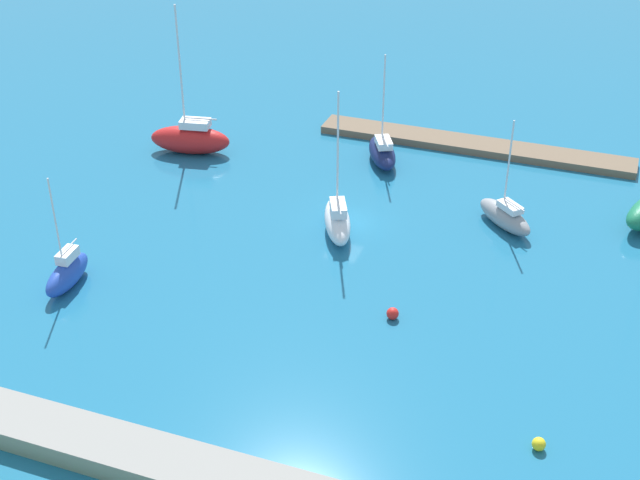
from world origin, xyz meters
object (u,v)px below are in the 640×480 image
object	(u,v)px
sailboat_gray_center_basin	(505,216)
sailboat_blue_lone_north	(67,273)
pier_dock	(474,145)
sailboat_red_far_north	(190,138)
sailboat_navy_near_pier	(382,152)
mooring_buoy_yellow	(539,444)
mooring_buoy_red	(393,313)
sailboat_white_by_breakwater	(337,220)

from	to	relation	value
sailboat_gray_center_basin	sailboat_blue_lone_north	bearing A→B (deg)	76.72
pier_dock	sailboat_red_far_north	bearing A→B (deg)	21.99
sailboat_navy_near_pier	sailboat_gray_center_basin	xyz separation A→B (m)	(-11.54, 7.24, -0.07)
pier_dock	mooring_buoy_yellow	distance (m)	36.32
pier_dock	mooring_buoy_red	world-z (taller)	mooring_buoy_red
sailboat_gray_center_basin	sailboat_red_far_north	bearing A→B (deg)	34.99
mooring_buoy_red	pier_dock	bearing A→B (deg)	-89.40
sailboat_navy_near_pier	sailboat_white_by_breakwater	size ratio (longest dim) A/B	0.86
sailboat_blue_lone_north	mooring_buoy_red	distance (m)	21.43
pier_dock	sailboat_red_far_north	xyz separation A→B (m)	(22.68, 9.16, 1.01)
pier_dock	sailboat_white_by_breakwater	xyz separation A→B (m)	(6.37, 17.81, 0.85)
sailboat_red_far_north	mooring_buoy_red	bearing A→B (deg)	131.83
sailboat_red_far_north	pier_dock	bearing A→B (deg)	-169.19
pier_dock	mooring_buoy_yellow	xyz separation A→B (m)	(-10.44, 34.79, 0.04)
sailboat_navy_near_pier	sailboat_blue_lone_north	world-z (taller)	sailboat_navy_near_pier
pier_dock	sailboat_blue_lone_north	xyz separation A→B (m)	(20.80, 30.28, 0.72)
pier_dock	sailboat_gray_center_basin	size ratio (longest dim) A/B	3.26
sailboat_gray_center_basin	sailboat_white_by_breakwater	bearing A→B (deg)	67.02
mooring_buoy_red	sailboat_red_far_north	bearing A→B (deg)	-37.00
sailboat_white_by_breakwater	mooring_buoy_yellow	world-z (taller)	sailboat_white_by_breakwater
sailboat_white_by_breakwater	mooring_buoy_yellow	distance (m)	23.91
sailboat_white_by_breakwater	mooring_buoy_red	world-z (taller)	sailboat_white_by_breakwater
sailboat_navy_near_pier	sailboat_blue_lone_north	bearing A→B (deg)	123.17
sailboat_gray_center_basin	pier_dock	bearing A→B (deg)	-26.87
sailboat_navy_near_pier	sailboat_blue_lone_north	distance (m)	28.62
sailboat_red_far_north	mooring_buoy_red	distance (m)	28.76
mooring_buoy_red	sailboat_white_by_breakwater	bearing A→B (deg)	-52.44
sailboat_blue_lone_north	mooring_buoy_yellow	xyz separation A→B (m)	(-31.25, 4.51, -0.68)
sailboat_gray_center_basin	sailboat_blue_lone_north	distance (m)	31.14
sailboat_red_far_north	sailboat_white_by_breakwater	world-z (taller)	sailboat_red_far_north
sailboat_blue_lone_north	pier_dock	bearing A→B (deg)	141.24
sailboat_white_by_breakwater	sailboat_blue_lone_north	bearing A→B (deg)	106.32
mooring_buoy_red	sailboat_navy_near_pier	bearing A→B (deg)	-71.68
sailboat_white_by_breakwater	mooring_buoy_yellow	size ratio (longest dim) A/B	14.98
pier_dock	sailboat_blue_lone_north	distance (m)	36.75
sailboat_navy_near_pier	sailboat_gray_center_basin	size ratio (longest dim) A/B	1.12
pier_dock	mooring_buoy_red	size ratio (longest dim) A/B	34.92
sailboat_red_far_north	sailboat_navy_near_pier	distance (m)	16.42
mooring_buoy_yellow	mooring_buoy_red	size ratio (longest dim) A/B	0.93
sailboat_white_by_breakwater	mooring_buoy_red	distance (m)	10.93
pier_dock	sailboat_navy_near_pier	distance (m)	8.62
pier_dock	sailboat_blue_lone_north	bearing A→B (deg)	55.51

